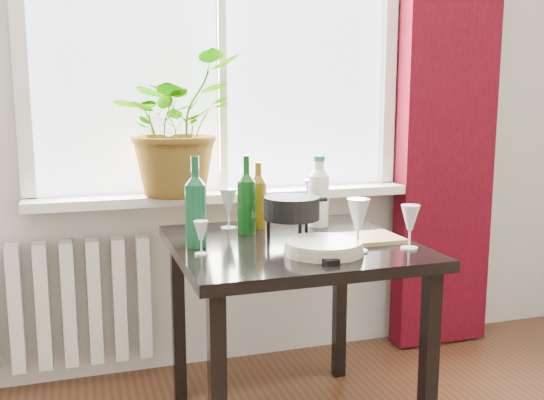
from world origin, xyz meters
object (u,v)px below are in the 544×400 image
object	(u,v)px
table	(291,266)
fondue_pot	(292,218)
potted_plant	(175,124)
tv_remote	(321,257)
wineglass_front_left	(201,238)
wineglass_back_left	(228,208)
cutting_board	(360,239)
wineglass_front_right	(358,225)
bottle_amber	(258,195)
cleaning_bottle	(319,191)
radiator	(56,305)
wineglass_back_center	(313,200)
wine_bottle_right	(246,194)
wineglass_far_right	(410,226)
wine_bottle_left	(196,201)
plate_stack	(324,247)

from	to	relation	value
table	fondue_pot	bearing A→B (deg)	68.13
potted_plant	fondue_pot	xyz separation A→B (m)	(0.34, -0.52, -0.33)
potted_plant	fondue_pot	size ratio (longest dim) A/B	2.56
potted_plant	tv_remote	world-z (taller)	potted_plant
wineglass_front_left	wineglass_back_left	bearing A→B (deg)	63.79
potted_plant	cutting_board	world-z (taller)	potted_plant
cutting_board	wineglass_front_right	bearing A→B (deg)	-119.83
bottle_amber	wineglass_front_left	distance (m)	0.48
cleaning_bottle	tv_remote	xyz separation A→B (m)	(-0.19, -0.50, -0.14)
radiator	wineglass_back_left	world-z (taller)	wineglass_back_left
wineglass_back_left	fondue_pot	distance (m)	0.31
table	wineglass_front_right	distance (m)	0.33
table	bottle_amber	bearing A→B (deg)	100.21
wineglass_back_center	wineglass_back_left	xyz separation A→B (m)	(-0.37, -0.01, -0.01)
radiator	table	size ratio (longest dim) A/B	0.94
cleaning_bottle	wineglass_back_left	bearing A→B (deg)	170.56
table	fondue_pot	xyz separation A→B (m)	(0.01, 0.02, 0.17)
wineglass_front_right	tv_remote	bearing A→B (deg)	-159.92
wineglass_back_center	wine_bottle_right	bearing A→B (deg)	-160.10
wineglass_back_left	cleaning_bottle	bearing A→B (deg)	-9.44
radiator	wineglass_far_right	xyz separation A→B (m)	(1.20, -0.86, 0.44)
table	wineglass_far_right	xyz separation A→B (m)	(0.35, -0.23, 0.17)
wine_bottle_left	wineglass_back_left	size ratio (longest dim) A/B	1.96
table	wineglass_back_left	world-z (taller)	wineglass_back_left
wineglass_front_right	cleaning_bottle	bearing A→B (deg)	85.37
table	cutting_board	distance (m)	0.27
wineglass_far_right	tv_remote	distance (m)	0.36
table	cleaning_bottle	size ratio (longest dim) A/B	2.90
radiator	fondue_pot	world-z (taller)	fondue_pot
tv_remote	cutting_board	size ratio (longest dim) A/B	0.56
cleaning_bottle	wine_bottle_right	bearing A→B (deg)	-172.42
wineglass_front_right	cutting_board	world-z (taller)	wineglass_front_right
wine_bottle_right	bottle_amber	distance (m)	0.11
table	wineglass_front_right	world-z (taller)	wineglass_front_right
wineglass_back_center	cutting_board	bearing A→B (deg)	-84.36
table	potted_plant	world-z (taller)	potted_plant
plate_stack	radiator	bearing A→B (deg)	137.04
potted_plant	tv_remote	size ratio (longest dim) A/B	3.74
wine_bottle_left	wineglass_far_right	distance (m)	0.75
radiator	cleaning_bottle	bearing A→B (deg)	-21.15
potted_plant	wine_bottle_right	distance (m)	0.49
table	fondue_pot	world-z (taller)	fondue_pot
wineglass_back_left	wineglass_front_left	size ratio (longest dim) A/B	1.41
table	wine_bottle_right	size ratio (longest dim) A/B	2.79
wine_bottle_left	bottle_amber	distance (m)	0.38
tv_remote	wineglass_front_left	bearing A→B (deg)	146.83
wine_bottle_right	bottle_amber	world-z (taller)	wine_bottle_right
wineglass_back_left	cutting_board	bearing A→B (deg)	-41.47
cleaning_bottle	wineglass_far_right	xyz separation A→B (m)	(0.15, -0.46, -0.07)
table	plate_stack	distance (m)	0.24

